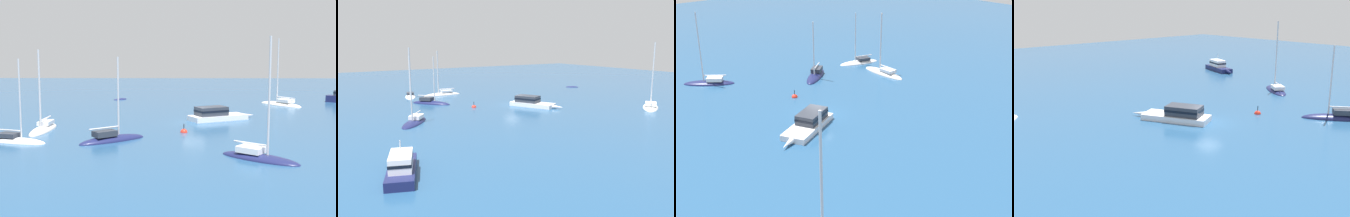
% 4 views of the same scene
% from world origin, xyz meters
% --- Properties ---
extents(ground_plane, '(160.00, 160.00, 0.00)m').
position_xyz_m(ground_plane, '(0.00, 0.00, 0.00)').
color(ground_plane, navy).
extents(ketch, '(2.07, 7.25, 8.94)m').
position_xyz_m(ketch, '(-16.01, -5.52, 0.15)').
color(ketch, silver).
rests_on(ketch, ground).
extents(dinghy, '(2.70, 2.97, 0.42)m').
position_xyz_m(dinghy, '(-11.41, 23.86, 0.00)').
color(dinghy, '#191E4C').
rests_on(dinghy, ground).
extents(powerboat, '(8.15, 4.21, 2.93)m').
position_xyz_m(powerboat, '(21.17, -24.50, 0.76)').
color(powerboat, '#191E4C').
rests_on(powerboat, ground).
extents(sailboat, '(6.45, 5.70, 9.90)m').
position_xyz_m(sailboat, '(4.31, -17.85, 0.17)').
color(sailboat, '#191E4C').
rests_on(sailboat, ground).
extents(sloop, '(6.39, 3.53, 8.04)m').
position_xyz_m(sloop, '(-16.89, -11.50, 0.12)').
color(sloop, white).
rests_on(sloop, ground).
extents(launch, '(8.54, 5.41, 1.65)m').
position_xyz_m(launch, '(2.69, 1.75, 0.68)').
color(launch, white).
rests_on(launch, ground).
extents(sailboat_1, '(6.50, 5.70, 8.29)m').
position_xyz_m(sailboat_1, '(-8.08, -10.93, 0.14)').
color(sailboat_1, '#191E4C').
rests_on(sailboat_1, ground).
extents(ketch_1, '(6.28, 7.52, 10.56)m').
position_xyz_m(ketch_1, '(13.89, 16.62, 0.16)').
color(ketch_1, silver).
rests_on(ketch_1, ground).
extents(channel_buoy, '(0.74, 0.74, 1.27)m').
position_xyz_m(channel_buoy, '(-1.29, -6.43, 0.01)').
color(channel_buoy, red).
rests_on(channel_buoy, ground).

